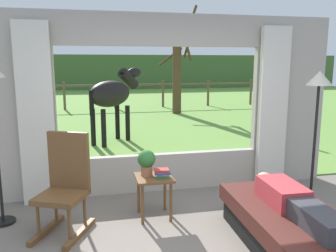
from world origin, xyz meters
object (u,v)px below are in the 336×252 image
object	(u,v)px
floor_lamp_right	(318,98)
horse	(112,94)
recliner_sofa	(288,227)
reclining_person	(293,201)
rocking_chair	(65,184)
side_table	(154,184)
potted_plant	(147,161)
book_stack	(162,173)
pasture_tree	(178,68)

from	to	relation	value
floor_lamp_right	horse	bearing A→B (deg)	117.83
horse	floor_lamp_right	bearing A→B (deg)	-17.36
recliner_sofa	reclining_person	distance (m)	0.31
rocking_chair	side_table	world-z (taller)	rocking_chair
floor_lamp_right	reclining_person	bearing A→B (deg)	-133.12
potted_plant	book_stack	distance (m)	0.24
floor_lamp_right	horse	size ratio (longest dim) A/B	1.03
side_table	reclining_person	bearing A→B (deg)	-40.86
side_table	floor_lamp_right	bearing A→B (deg)	-3.98
recliner_sofa	book_stack	world-z (taller)	book_stack
rocking_chair	pasture_tree	distance (m)	9.31
potted_plant	pasture_tree	world-z (taller)	pasture_tree
recliner_sofa	horse	bearing A→B (deg)	107.28
reclining_person	horse	world-z (taller)	horse
rocking_chair	horse	world-z (taller)	horse
floor_lamp_right	pasture_tree	xyz separation A→B (m)	(0.35, 8.59, 0.24)
potted_plant	pasture_tree	bearing A→B (deg)	73.46
reclining_person	side_table	bearing A→B (deg)	140.97
reclining_person	book_stack	world-z (taller)	reclining_person
book_stack	horse	xyz separation A→B (m)	(-0.30, 4.23, 0.58)
side_table	book_stack	xyz separation A→B (m)	(0.09, -0.06, 0.15)
book_stack	horse	bearing A→B (deg)	94.08
recliner_sofa	reclining_person	xyz separation A→B (m)	(-0.00, -0.05, 0.30)
side_table	book_stack	size ratio (longest dim) A/B	2.65
recliner_sofa	pasture_tree	distance (m)	9.63
horse	reclining_person	bearing A→B (deg)	-29.89
potted_plant	side_table	bearing A→B (deg)	-36.87
reclining_person	potted_plant	xyz separation A→B (m)	(-1.29, 1.11, 0.18)
potted_plant	book_stack	bearing A→B (deg)	-35.51
rocking_chair	pasture_tree	world-z (taller)	pasture_tree
book_stack	pasture_tree	distance (m)	8.88
rocking_chair	book_stack	world-z (taller)	rocking_chair
potted_plant	book_stack	size ratio (longest dim) A/B	1.63
potted_plant	pasture_tree	distance (m)	8.80
reclining_person	book_stack	distance (m)	1.50
potted_plant	recliner_sofa	bearing A→B (deg)	-39.33
pasture_tree	rocking_chair	bearing A→B (deg)	-111.83
side_table	book_stack	distance (m)	0.18
potted_plant	horse	xyz separation A→B (m)	(-0.13, 4.11, 0.45)
reclining_person	side_table	size ratio (longest dim) A/B	2.76
reclining_person	book_stack	size ratio (longest dim) A/B	7.31
recliner_sofa	side_table	distance (m)	1.59
reclining_person	horse	bearing A→B (deg)	107.14
recliner_sofa	rocking_chair	xyz separation A→B (m)	(-2.24, 0.87, 0.33)
rocking_chair	floor_lamp_right	distance (m)	3.22
horse	recliner_sofa	bearing A→B (deg)	-29.75
horse	rocking_chair	bearing A→B (deg)	-55.86
recliner_sofa	book_stack	bearing A→B (deg)	141.98
side_table	book_stack	world-z (taller)	book_stack
rocking_chair	potted_plant	world-z (taller)	rocking_chair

